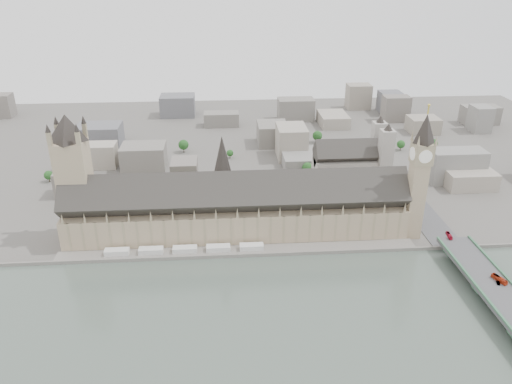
{
  "coord_description": "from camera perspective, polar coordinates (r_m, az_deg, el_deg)",
  "views": [
    {
      "loc": [
        -9.93,
        -329.97,
        198.91
      ],
      "look_at": [
        15.64,
        24.72,
        34.73
      ],
      "focal_mm": 35.0,
      "sensor_mm": 36.0,
      "label": 1
    }
  ],
  "objects": [
    {
      "name": "westminster_bridge",
      "position": [
        354.83,
        26.28,
        -11.28
      ],
      "size": [
        25.0,
        325.0,
        10.25
      ],
      "primitive_type": "cube",
      "color": "#474749",
      "rests_on": "ground"
    },
    {
      "name": "westminster_abbey",
      "position": [
        474.79,
        10.94,
        2.84
      ],
      "size": [
        68.0,
        36.0,
        64.0
      ],
      "color": "gray",
      "rests_on": "ground"
    },
    {
      "name": "palace_of_westminster",
      "position": [
        391.69,
        -2.23,
        -1.97
      ],
      "size": [
        265.0,
        40.73,
        55.44
      ],
      "color": "tan",
      "rests_on": "ground"
    },
    {
      "name": "red_bus_south",
      "position": [
        364.62,
        26.05,
        -8.93
      ],
      "size": [
        6.52,
        11.85,
        3.24
      ],
      "primitive_type": "imported",
      "rotation": [
        0.0,
        0.0,
        0.35
      ],
      "color": "red",
      "rests_on": "westminster_bridge"
    },
    {
      "name": "river_terrace",
      "position": [
        378.49,
        -2.03,
        -6.76
      ],
      "size": [
        270.0,
        15.0,
        2.0
      ],
      "primitive_type": "cube",
      "color": "slate",
      "rests_on": "ground"
    },
    {
      "name": "victoria_tower",
      "position": [
        399.91,
        -20.11,
        2.15
      ],
      "size": [
        30.0,
        30.0,
        100.0
      ],
      "color": "tan",
      "rests_on": "ground"
    },
    {
      "name": "car_silver",
      "position": [
        362.06,
        25.94,
        -9.33
      ],
      "size": [
        2.29,
        4.35,
        1.36
      ],
      "primitive_type": "imported",
      "rotation": [
        0.0,
        0.0,
        -0.21
      ],
      "color": "gray",
      "rests_on": "westminster_bridge"
    },
    {
      "name": "terrace_tents",
      "position": [
        378.43,
        -8.14,
        -6.5
      ],
      "size": [
        118.0,
        7.0,
        4.0
      ],
      "color": "silver",
      "rests_on": "river_terrace"
    },
    {
      "name": "central_tower",
      "position": [
        382.88,
        -3.85,
        3.12
      ],
      "size": [
        13.0,
        13.0,
        48.0
      ],
      "color": "gray",
      "rests_on": "ground"
    },
    {
      "name": "city_skyline_inland",
      "position": [
        602.55,
        -3.02,
        7.38
      ],
      "size": [
        720.0,
        360.0,
        38.0
      ],
      "primitive_type": null,
      "color": "gray",
      "rests_on": "ground"
    },
    {
      "name": "red_bus_north",
      "position": [
        404.21,
        21.2,
        -4.66
      ],
      "size": [
        3.32,
        10.13,
        2.77
      ],
      "primitive_type": "imported",
      "rotation": [
        0.0,
        0.0,
        -0.1
      ],
      "color": "red",
      "rests_on": "westminster_bridge"
    },
    {
      "name": "embankment_wall",
      "position": [
        371.86,
        -1.98,
        -7.3
      ],
      "size": [
        600.0,
        1.5,
        3.0
      ],
      "primitive_type": "cube",
      "color": "slate",
      "rests_on": "ground"
    },
    {
      "name": "park_trees",
      "position": [
        434.42,
        -3.71,
        -1.42
      ],
      "size": [
        110.0,
        30.0,
        15.0
      ],
      "primitive_type": null,
      "color": "#1A4117",
      "rests_on": "ground"
    },
    {
      "name": "elizabeth_tower",
      "position": [
        394.89,
        18.21,
        2.6
      ],
      "size": [
        17.0,
        17.0,
        107.5
      ],
      "color": "tan",
      "rests_on": "ground"
    },
    {
      "name": "ground",
      "position": [
        385.42,
        -2.07,
        -6.31
      ],
      "size": [
        900.0,
        900.0,
        0.0
      ],
      "primitive_type": "plane",
      "color": "#595651",
      "rests_on": "ground"
    }
  ]
}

